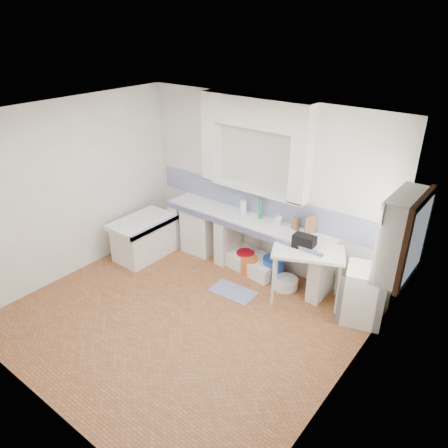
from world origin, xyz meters
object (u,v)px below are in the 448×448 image
Objects in this scene: side_table at (306,276)px; fridge at (364,295)px; stove at (202,229)px; sink at (253,263)px.

side_table is 0.85m from fridge.
stove reaches higher than sink.
stove is 0.88× the size of sink.
stove is at bearing -174.00° from sink.
fridge is at bearing -19.11° from side_table.
stove is 1.15m from sink.
fridge is (0.85, 0.08, -0.02)m from side_table.
sink is 1.97m from fridge.
sink is (1.11, -0.01, -0.30)m from stove.
side_table is (2.20, -0.24, 0.02)m from stove.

